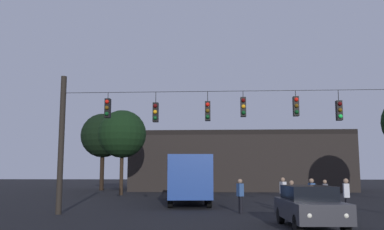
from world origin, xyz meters
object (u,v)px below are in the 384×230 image
pedestrian_crossing_center (240,194)px  pedestrian_near_bus (283,191)px  car_near_right (309,206)px  tree_right_far (103,136)px  pedestrian_crossing_right (312,194)px  pedestrian_far_side (346,195)px  pedestrian_trailing (325,193)px  pedestrian_crossing_left (292,195)px  city_bus (188,174)px  tree_behind_building (122,134)px

pedestrian_crossing_center → pedestrian_near_bus: 3.54m
car_near_right → pedestrian_crossing_center: (-2.21, 5.33, 0.16)m
pedestrian_near_bus → car_near_right: bearing=-92.1°
pedestrian_near_bus → tree_right_far: 28.95m
car_near_right → pedestrian_crossing_right: (1.31, 5.42, 0.17)m
car_near_right → pedestrian_far_side: 4.95m
pedestrian_trailing → pedestrian_crossing_center: bearing=-156.2°
pedestrian_crossing_left → pedestrian_crossing_center: pedestrian_crossing_center is taller
city_bus → pedestrian_trailing: bearing=-34.1°
pedestrian_crossing_right → car_near_right: bearing=-103.6°
city_bus → pedestrian_crossing_center: size_ratio=6.64×
pedestrian_crossing_left → tree_behind_building: size_ratio=0.21×
pedestrian_crossing_right → pedestrian_near_bus: 2.62m
city_bus → car_near_right: city_bus is taller
city_bus → pedestrian_near_bus: 7.39m
pedestrian_near_bus → pedestrian_trailing: pedestrian_near_bus is taller
pedestrian_crossing_right → tree_right_far: tree_right_far is taller
city_bus → tree_behind_building: size_ratio=1.48×
pedestrian_crossing_left → tree_behind_building: 20.48m
pedestrian_near_bus → tree_behind_building: 18.55m
car_near_right → tree_right_far: bearing=117.6°
city_bus → pedestrian_crossing_left: bearing=-52.6°
car_near_right → pedestrian_near_bus: (0.28, 7.83, 0.18)m
pedestrian_crossing_center → pedestrian_far_side: pedestrian_far_side is taller
pedestrian_crossing_right → tree_right_far: size_ratio=0.20×
car_near_right → tree_right_far: (-16.22, 31.06, 5.32)m
car_near_right → pedestrian_trailing: size_ratio=2.73×
pedestrian_crossing_left → pedestrian_trailing: 2.99m
pedestrian_crossing_left → pedestrian_crossing_right: size_ratio=0.94×
pedestrian_crossing_right → pedestrian_trailing: bearing=59.9°
pedestrian_crossing_right → tree_behind_building: tree_behind_building is taller
city_bus → pedestrian_crossing_center: (3.07, -7.28, -0.91)m
pedestrian_far_side → tree_behind_building: bearing=130.2°
city_bus → pedestrian_trailing: (7.73, -5.23, -0.96)m
city_bus → pedestrian_far_side: size_ratio=6.47×
pedestrian_near_bus → pedestrian_crossing_left: bearing=-89.5°
tree_behind_building → pedestrian_crossing_right: bearing=-50.4°
car_near_right → pedestrian_trailing: pedestrian_trailing is taller
pedestrian_trailing → tree_right_far: (-18.67, 23.68, 5.21)m
pedestrian_far_side → car_near_right: bearing=-121.8°
pedestrian_crossing_center → pedestrian_far_side: bearing=-13.2°
city_bus → tree_right_far: (-10.94, 18.45, 4.25)m
pedestrian_crossing_left → pedestrian_far_side: pedestrian_far_side is taller
pedestrian_crossing_right → tree_behind_building: bearing=129.6°
car_near_right → pedestrian_near_bus: 7.84m
tree_behind_building → tree_right_far: size_ratio=0.87×
car_near_right → pedestrian_crossing_center: size_ratio=2.62×
pedestrian_crossing_center → pedestrian_trailing: size_ratio=1.04×
pedestrian_crossing_left → car_near_right: bearing=-93.3°
pedestrian_crossing_right → pedestrian_trailing: (1.14, 1.96, -0.06)m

